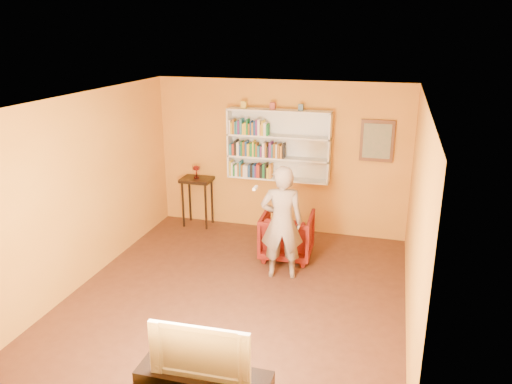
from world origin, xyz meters
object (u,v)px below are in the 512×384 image
(ruby_lustre, at_px, (196,169))
(person, at_px, (282,223))
(bookshelf, at_px, (279,145))
(armchair, at_px, (287,235))
(console_table, at_px, (197,186))
(television, at_px, (203,347))

(ruby_lustre, height_order, person, person)
(bookshelf, xyz_separation_m, armchair, (0.40, -1.07, -1.22))
(bookshelf, height_order, person, bookshelf)
(ruby_lustre, bearing_deg, person, -38.83)
(console_table, bearing_deg, ruby_lustre, 104.04)
(console_table, bearing_deg, person, -38.83)
(bookshelf, distance_m, armchair, 1.67)
(armchair, xyz_separation_m, person, (0.06, -0.67, 0.48))
(bookshelf, relative_size, armchair, 2.19)
(person, bearing_deg, console_table, -50.61)
(person, bearing_deg, bookshelf, -87.13)
(ruby_lustre, height_order, television, ruby_lustre)
(person, distance_m, television, 2.93)
(television, bearing_deg, console_table, 110.51)
(console_table, xyz_separation_m, person, (1.96, -1.57, 0.10))
(console_table, relative_size, television, 0.96)
(ruby_lustre, xyz_separation_m, television, (1.88, -4.50, -0.35))
(ruby_lustre, distance_m, television, 4.89)
(console_table, bearing_deg, bookshelf, 6.06)
(bookshelf, distance_m, person, 1.94)
(armchair, bearing_deg, ruby_lustre, -28.33)
(bookshelf, bearing_deg, person, -75.35)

